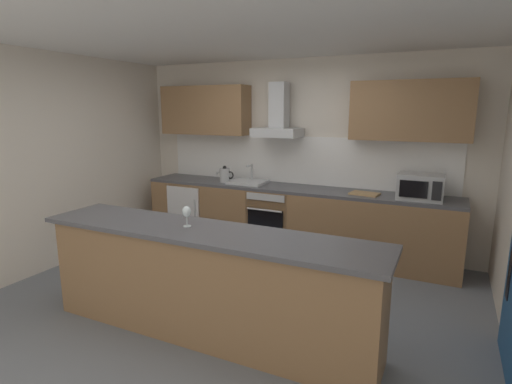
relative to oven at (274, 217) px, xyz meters
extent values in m
cube|color=slate|center=(0.24, -1.65, -0.47)|extent=(5.85, 5.00, 0.02)
cube|color=white|center=(0.24, -1.65, 2.15)|extent=(5.85, 5.00, 0.02)
cube|color=silver|center=(0.24, 0.41, 0.84)|extent=(5.85, 0.12, 2.60)
cube|color=silver|center=(-2.25, -1.65, 0.84)|extent=(0.12, 5.00, 2.60)
cube|color=white|center=(0.24, 0.33, 0.77)|extent=(4.13, 0.02, 0.66)
cube|color=olive|center=(0.24, 0.03, -0.03)|extent=(4.27, 0.60, 0.86)
cube|color=#4C4C51|center=(0.24, 0.03, 0.42)|extent=(4.27, 0.60, 0.04)
cube|color=olive|center=(0.34, -2.26, -0.01)|extent=(2.96, 0.52, 0.91)
cube|color=#4C4C51|center=(0.34, -2.26, 0.47)|extent=(3.06, 0.64, 0.04)
cube|color=olive|center=(-1.19, 0.18, 1.45)|extent=(1.37, 0.32, 0.70)
cube|color=olive|center=(1.66, 0.18, 1.45)|extent=(1.37, 0.32, 0.70)
cube|color=slate|center=(0.00, 0.01, 0.00)|extent=(0.60, 0.56, 0.80)
cube|color=black|center=(0.00, -0.29, -0.06)|extent=(0.50, 0.02, 0.48)
cube|color=#B7BABC|center=(0.00, -0.29, 0.34)|extent=(0.54, 0.02, 0.09)
cylinder|color=#B7BABC|center=(0.00, -0.32, 0.18)|extent=(0.49, 0.02, 0.02)
cube|color=white|center=(-1.32, 0.01, -0.04)|extent=(0.58, 0.56, 0.85)
cube|color=silver|center=(-1.32, -0.28, -0.04)|extent=(0.55, 0.02, 0.80)
cylinder|color=#B7BABC|center=(-1.10, -0.30, 0.01)|extent=(0.02, 0.02, 0.38)
cube|color=#B7BABC|center=(1.85, -0.02, 0.59)|extent=(0.50, 0.36, 0.30)
cube|color=black|center=(1.79, -0.21, 0.59)|extent=(0.30, 0.02, 0.19)
cube|color=black|center=(2.03, -0.21, 0.59)|extent=(0.10, 0.01, 0.21)
cube|color=silver|center=(-0.40, 0.01, 0.46)|extent=(0.50, 0.40, 0.04)
cylinder|color=#B7BABC|center=(-0.40, 0.13, 0.57)|extent=(0.03, 0.03, 0.26)
cylinder|color=#B7BABC|center=(-0.40, 0.05, 0.69)|extent=(0.03, 0.16, 0.03)
cylinder|color=#B7BABC|center=(-0.75, -0.03, 0.54)|extent=(0.15, 0.15, 0.20)
sphere|color=black|center=(-0.75, -0.03, 0.65)|extent=(0.06, 0.06, 0.06)
cone|color=#B7BABC|center=(-0.85, -0.03, 0.58)|extent=(0.09, 0.04, 0.07)
torus|color=black|center=(-0.66, -0.03, 0.55)|extent=(0.11, 0.02, 0.11)
cube|color=#B7BABC|center=(0.00, 0.11, 1.16)|extent=(0.62, 0.45, 0.12)
cube|color=#B7BABC|center=(0.00, 0.16, 1.52)|extent=(0.22, 0.22, 0.60)
cylinder|color=silver|center=(0.15, -2.24, 0.49)|extent=(0.07, 0.07, 0.01)
cylinder|color=silver|center=(0.15, -2.24, 0.54)|extent=(0.01, 0.01, 0.09)
ellipsoid|color=silver|center=(0.15, -2.24, 0.62)|extent=(0.08, 0.08, 0.10)
cube|color=tan|center=(1.23, -0.02, 0.45)|extent=(0.37, 0.27, 0.02)
camera|label=1|loc=(2.12, -4.97, 1.47)|focal=28.30mm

